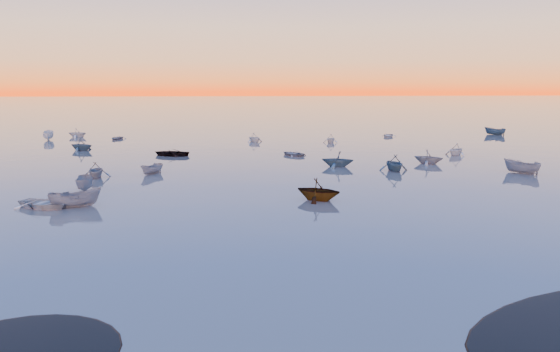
{
  "coord_description": "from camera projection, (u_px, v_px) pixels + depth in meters",
  "views": [
    {
      "loc": [
        -3.72,
        -18.66,
        9.49
      ],
      "look_at": [
        0.35,
        28.0,
        1.53
      ],
      "focal_mm": 35.0,
      "sensor_mm": 36.0,
      "label": 1
    }
  ],
  "objects": [
    {
      "name": "ground",
      "position": [
        250.0,
        128.0,
        118.45
      ],
      "size": [
        600.0,
        600.0,
        0.0
      ],
      "primitive_type": "plane",
      "color": "#685F56",
      "rests_on": "ground"
    },
    {
      "name": "moored_fleet",
      "position": [
        261.0,
        156.0,
        72.29
      ],
      "size": [
        124.0,
        58.0,
        1.2
      ],
      "primitive_type": null,
      "color": "silver",
      "rests_on": "ground"
    },
    {
      "name": "boat_near_left",
      "position": [
        44.0,
        208.0,
        42.23
      ],
      "size": [
        3.74,
        4.64,
        1.08
      ],
      "primitive_type": "imported",
      "rotation": [
        0.0,
        0.0,
        1.04
      ],
      "color": "silver",
      "rests_on": "ground"
    },
    {
      "name": "boat_near_center",
      "position": [
        76.0,
        207.0,
        42.44
      ],
      "size": [
        2.83,
        4.29,
        1.37
      ],
      "primitive_type": "imported",
      "rotation": [
        0.0,
        0.0,
        1.89
      ],
      "color": "slate",
      "rests_on": "ground"
    },
    {
      "name": "boat_near_right",
      "position": [
        394.0,
        171.0,
        60.05
      ],
      "size": [
        4.09,
        2.17,
        1.38
      ],
      "primitive_type": "imported",
      "rotation": [
        0.0,
        0.0,
        3.25
      ],
      "color": "#335063",
      "rests_on": "ground"
    }
  ]
}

